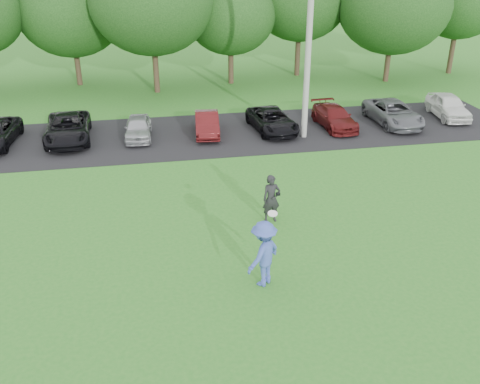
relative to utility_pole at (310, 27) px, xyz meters
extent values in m
plane|color=#287320|center=(-4.74, -11.76, -5.26)|extent=(100.00, 100.00, 0.00)
cube|color=black|center=(-4.74, 1.24, -5.24)|extent=(32.00, 6.50, 0.03)
cylinder|color=#999994|center=(0.00, 0.00, 0.00)|extent=(0.28, 0.28, 10.51)
imported|color=#3E54AF|center=(-4.70, -11.66, -4.26)|extent=(1.45, 1.40, 1.98)
cylinder|color=white|center=(-4.45, -11.57, -3.07)|extent=(0.27, 0.27, 0.08)
imported|color=black|center=(-3.61, -8.07, -4.40)|extent=(0.65, 0.45, 1.71)
cube|color=black|center=(-3.43, -8.25, -4.15)|extent=(0.15, 0.11, 0.10)
imported|color=black|center=(-11.35, 1.56, -4.61)|extent=(2.25, 4.54, 1.24)
imported|color=#A7AAAE|center=(-8.02, 1.29, -4.70)|extent=(1.42, 3.18, 1.06)
imported|color=#4A1011|center=(-4.65, 1.22, -4.69)|extent=(1.44, 3.37, 1.08)
imported|color=black|center=(-1.34, 1.16, -4.68)|extent=(2.21, 4.12, 1.10)
imported|color=#561313|center=(1.95, 1.12, -4.69)|extent=(1.71, 3.77, 1.07)
imported|color=slate|center=(5.17, 1.08, -4.64)|extent=(2.05, 4.30, 1.18)
imported|color=silver|center=(8.61, 1.60, -4.60)|extent=(1.94, 3.83, 1.25)
cylinder|color=#38281C|center=(-11.74, 12.64, -4.16)|extent=(0.36, 0.36, 2.20)
ellipsoid|color=#214C19|center=(-11.74, 12.64, -0.55)|extent=(6.68, 6.68, 5.68)
cylinder|color=#38281C|center=(-6.74, 9.84, -3.91)|extent=(0.36, 0.36, 2.70)
ellipsoid|color=#214C19|center=(-6.74, 9.84, 0.23)|extent=(7.42, 7.42, 6.31)
cylinder|color=#38281C|center=(-1.74, 11.24, -4.16)|extent=(0.36, 0.36, 2.20)
ellipsoid|color=#214C19|center=(-1.74, 11.24, -0.90)|extent=(5.76, 5.76, 4.90)
cylinder|color=#38281C|center=(3.26, 12.64, -3.91)|extent=(0.36, 0.36, 2.70)
cylinder|color=#38281C|center=(8.76, 9.84, -4.16)|extent=(0.36, 0.36, 2.20)
ellipsoid|color=#214C19|center=(8.76, 9.84, -0.34)|extent=(7.24, 7.24, 6.15)
cylinder|color=#38281C|center=(14.26, 11.24, -3.91)|extent=(0.36, 0.36, 2.70)
ellipsoid|color=#214C19|center=(14.26, 11.24, -0.46)|extent=(5.58, 5.58, 4.74)
camera|label=1|loc=(-7.66, -24.01, 3.75)|focal=40.00mm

